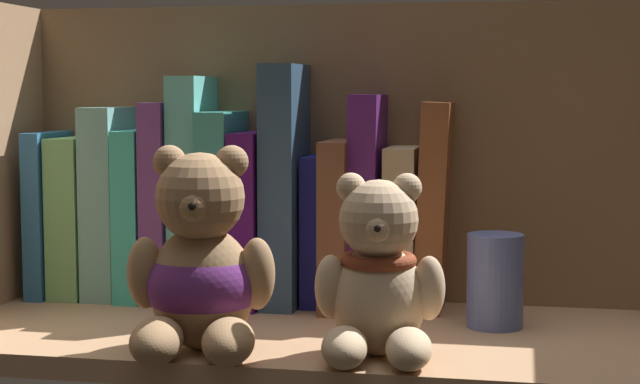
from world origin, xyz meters
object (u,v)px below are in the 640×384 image
at_px(teddy_bear_larger, 201,271).
at_px(book_1, 83,215).
at_px(pillar_candle, 495,281).
at_px(book_10, 344,222).
at_px(book_2, 115,201).
at_px(book_13, 435,205).
at_px(book_0, 57,212).
at_px(book_6, 229,206).
at_px(book_3, 145,213).
at_px(book_8, 290,184).
at_px(book_5, 198,188).
at_px(book_4, 170,200).
at_px(book_7, 259,216).
at_px(book_9, 318,229).
at_px(book_12, 404,227).
at_px(book_11, 373,200).
at_px(teddy_bear_smaller, 378,279).

bearing_deg(teddy_bear_larger, book_1, 133.20).
bearing_deg(pillar_candle, book_10, 153.24).
bearing_deg(book_2, book_13, 0.00).
relative_size(book_0, pillar_candle, 2.01).
bearing_deg(book_1, book_6, 0.00).
bearing_deg(book_10, book_0, -180.00).
bearing_deg(book_6, pillar_candle, -15.79).
bearing_deg(book_1, book_3, 0.00).
xyz_separation_m(book_3, book_13, (0.31, -0.00, 0.01)).
bearing_deg(book_3, book_10, 0.00).
xyz_separation_m(book_8, book_10, (0.06, 0.00, -0.04)).
distance_m(book_2, book_5, 0.09).
relative_size(book_4, book_7, 1.17).
relative_size(book_10, teddy_bear_larger, 0.98).
distance_m(book_9, teddy_bear_larger, 0.23).
xyz_separation_m(book_2, book_5, (0.09, 0.00, 0.02)).
distance_m(book_0, pillar_candle, 0.48).
bearing_deg(book_9, book_6, 180.00).
bearing_deg(book_0, book_9, 0.00).
distance_m(book_5, book_13, 0.25).
bearing_deg(book_12, book_2, 180.00).
bearing_deg(teddy_bear_larger, book_0, 137.13).
distance_m(book_4, pillar_candle, 0.36).
bearing_deg(teddy_bear_larger, book_2, 127.48).
height_order(book_1, book_9, book_1).
bearing_deg(book_2, book_11, 0.00).
distance_m(book_4, book_8, 0.13).
xyz_separation_m(book_2, book_6, (0.13, 0.00, -0.00)).
relative_size(book_11, pillar_candle, 2.47).
relative_size(book_2, book_6, 1.02).
bearing_deg(pillar_candle, book_9, 156.69).
height_order(book_10, teddy_bear_larger, teddy_bear_larger).
bearing_deg(book_3, book_8, 0.00).
xyz_separation_m(book_5, pillar_candle, (0.31, -0.08, -0.07)).
height_order(book_0, book_2, book_2).
bearing_deg(book_1, teddy_bear_larger, -46.80).
height_order(book_8, pillar_candle, book_8).
height_order(book_9, book_10, book_10).
xyz_separation_m(book_1, book_2, (0.04, -0.00, 0.02)).
height_order(book_2, teddy_bear_smaller, book_2).
bearing_deg(book_8, book_11, -0.00).
height_order(book_4, book_7, book_4).
xyz_separation_m(book_2, book_12, (0.31, 0.00, -0.02)).
bearing_deg(book_6, book_7, -0.00).
height_order(book_4, book_6, book_4).
bearing_deg(book_10, book_3, -180.00).
relative_size(book_5, book_12, 1.43).
height_order(book_10, pillar_candle, book_10).
bearing_deg(book_6, book_12, -0.00).
distance_m(book_7, teddy_bear_larger, 0.22).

